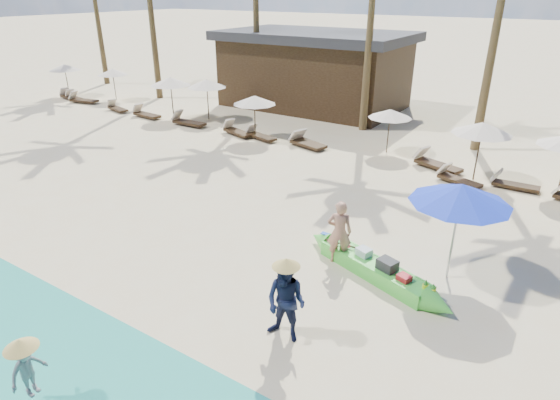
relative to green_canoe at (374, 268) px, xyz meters
The scene contains 27 objects.
ground 3.10m from the green_canoe, 136.85° to the right, with size 240.00×240.00×0.00m, color beige.
green_canoe is the anchor object (origin of this frame).
tourist 1.24m from the green_canoe, behind, with size 0.63×0.41×1.73m, color #B2785F.
vendor_green 3.24m from the green_canoe, 101.42° to the right, with size 0.86×0.67×1.77m, color #151C3B.
vendor_yellow 7.66m from the green_canoe, 116.50° to the right, with size 0.68×0.39×1.06m, color gray.
blue_umbrella 2.74m from the green_canoe, 30.64° to the left, with size 2.33×2.33×2.50m.
resort_parasol_0 27.04m from the green_canoe, 160.21° to the left, with size 1.99×1.99×2.05m.
lounger_0_left 25.75m from the green_canoe, 160.89° to the left, with size 1.84×0.76×0.61m.
lounger_0_right 25.25m from the green_canoe, 160.52° to the left, with size 1.73×0.77×0.57m.
resort_parasol_1 23.93m from the green_canoe, 155.35° to the left, with size 1.89×1.89×1.95m.
lounger_1_left 24.20m from the green_canoe, 160.12° to the left, with size 1.97×0.99×0.64m.
lounger_1_right 20.84m from the green_canoe, 157.46° to the left, with size 1.73×0.86×0.56m.
resort_parasol_2 17.62m from the green_canoe, 150.68° to the left, with size 2.16×2.16×2.23m.
lounger_2_left 18.48m from the green_canoe, 154.80° to the left, with size 1.87×0.69×0.62m.
resort_parasol_3 16.53m from the green_canoe, 145.03° to the left, with size 2.09×2.09×2.15m.
lounger_3_left 15.72m from the green_canoe, 149.93° to the left, with size 1.95×0.64×0.66m.
lounger_3_right 13.08m from the green_canoe, 142.71° to the left, with size 1.90×1.03×0.62m.
resort_parasol_4 12.26m from the green_canoe, 139.58° to the left, with size 1.99×1.99×2.05m.
lounger_4_left 12.05m from the green_canoe, 138.66° to the left, with size 1.79×0.94×0.58m.
lounger_4_right 10.43m from the green_canoe, 129.40° to the left, with size 1.86×0.94×0.61m.
resort_parasol_5 10.01m from the green_canoe, 109.18° to the left, with size 1.85×1.85×1.91m.
lounger_5_left 10.58m from the green_canoe, 128.37° to the left, with size 1.84×1.08×0.60m.
resort_parasol_6 8.28m from the green_canoe, 85.35° to the left, with size 2.13×2.13×2.20m.
lounger_6_left 8.52m from the green_canoe, 96.10° to the left, with size 2.08×1.25×0.68m.
lounger_6_right 7.34m from the green_canoe, 88.32° to the left, with size 1.76×1.06×0.57m.
lounger_7_left 8.17m from the green_canoe, 75.77° to the left, with size 1.65×0.55×0.56m.
pavilion_west 18.60m from the green_canoe, 123.68° to the left, with size 10.80×6.60×4.30m.
Camera 1 is at (5.64, -7.44, 6.56)m, focal length 30.00 mm.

